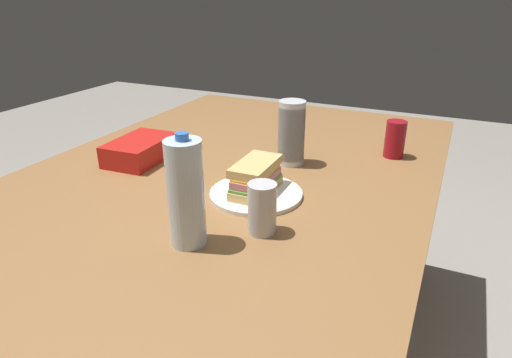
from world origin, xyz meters
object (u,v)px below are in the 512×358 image
Objects in this scene: soda_can_silver at (262,208)px; plastic_cup_stack at (291,133)px; dining_table at (219,202)px; sandwich at (256,177)px; chip_bag at (140,150)px; water_bottle_tall at (186,193)px; soda_can_red at (395,139)px; paper_plate at (256,194)px.

plastic_cup_stack is at bearing 12.42° from soda_can_silver.
sandwich is (-0.05, -0.14, 0.13)m from dining_table.
chip_bag is (0.08, 0.45, -0.02)m from sandwich.
water_bottle_tall is at bearing -133.97° from chip_bag.
soda_can_red is at bearing -66.00° from chip_bag.
plastic_cup_stack reaches higher than paper_plate.
plastic_cup_stack is (0.27, 0.00, 0.10)m from paper_plate.
soda_can_red is (0.42, -0.43, 0.13)m from dining_table.
water_bottle_tall is at bearing 130.79° from soda_can_silver.
dining_table is 7.43× the size of water_bottle_tall.
paper_plate is 1.09× the size of chip_bag.
soda_can_silver is at bearing -132.13° from dining_table.
chip_bag is at bearing 65.32° from soda_can_silver.
plastic_cup_stack is at bearing -71.49° from chip_bag.
water_bottle_tall is (-0.28, 0.03, 0.11)m from paper_plate.
plastic_cup_stack is at bearing 124.84° from soda_can_red.
soda_can_red is 0.53× the size of chip_bag.
water_bottle_tall is (-0.74, 0.32, 0.06)m from soda_can_red.
sandwich is 0.90× the size of plastic_cup_stack.
soda_can_red is 0.48× the size of water_bottle_tall.
plastic_cup_stack is at bearing -3.44° from water_bottle_tall.
paper_plate is 1.37× the size of sandwich.
soda_can_red is (0.46, -0.29, 0.01)m from sandwich.
soda_can_red is at bearing -16.96° from soda_can_silver.
dining_table is 0.62m from soda_can_red.
paper_plate is 0.99× the size of water_bottle_tall.
water_bottle_tall reaches higher than paper_plate.
water_bottle_tall is 2.09× the size of soda_can_silver.
paper_plate is at bearing -7.07° from water_bottle_tall.
soda_can_silver is (-0.63, 0.19, 0.00)m from soda_can_red.
plastic_cup_stack is (0.22, -0.15, 0.17)m from dining_table.
soda_can_red is 0.66m from soda_can_silver.
paper_plate is at bearing -108.89° from dining_table.
paper_plate is at bearing -179.62° from plastic_cup_stack.
chip_bag is at bearing 49.25° from water_bottle_tall.
soda_can_red is 0.83m from chip_bag.
water_bottle_tall is at bearing 156.65° from soda_can_red.
paper_plate is at bearing -103.79° from chip_bag.
soda_can_silver is (0.11, -0.13, -0.06)m from water_bottle_tall.
soda_can_silver is (-0.22, -0.24, 0.13)m from dining_table.
dining_table is 7.53× the size of paper_plate.
dining_table is 0.17m from paper_plate.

